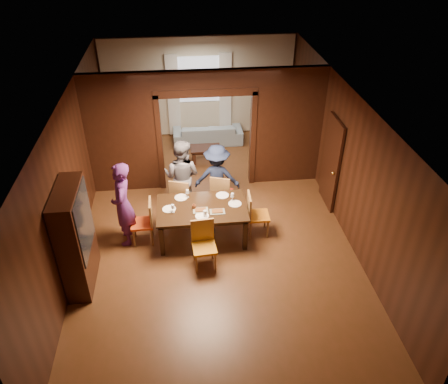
{
  "coord_description": "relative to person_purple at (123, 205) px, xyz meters",
  "views": [
    {
      "loc": [
        -0.58,
        -7.63,
        5.9
      ],
      "look_at": [
        0.2,
        -0.4,
        1.05
      ],
      "focal_mm": 35.0,
      "sensor_mm": 36.0,
      "label": 1
    }
  ],
  "objects": [
    {
      "name": "chair_right",
      "position": [
        2.73,
        -0.05,
        -0.42
      ],
      "size": [
        0.45,
        0.45,
        0.97
      ],
      "primitive_type": null,
      "rotation": [
        0.0,
        0.0,
        1.54
      ],
      "color": "orange",
      "rests_on": "floor"
    },
    {
      "name": "platter_a",
      "position": [
        1.53,
        -0.17,
        -0.13
      ],
      "size": [
        0.3,
        0.2,
        0.04
      ],
      "primitive_type": "cube",
      "color": "gray",
      "rests_on": "dining_table"
    },
    {
      "name": "door_right",
      "position": [
        4.52,
        0.92,
        0.15
      ],
      "size": [
        0.06,
        0.9,
        2.1
      ],
      "primitive_type": "cube",
      "color": "black",
      "rests_on": "floor"
    },
    {
      "name": "window_far",
      "position": [
        1.82,
        4.86,
        0.8
      ],
      "size": [
        1.2,
        0.03,
        1.3
      ],
      "primitive_type": "cube",
      "color": "silver",
      "rests_on": "back_wall"
    },
    {
      "name": "chair_far_r",
      "position": [
        2.06,
        0.86,
        -0.42
      ],
      "size": [
        0.56,
        0.56,
        0.97
      ],
      "primitive_type": null,
      "rotation": [
        0.0,
        0.0,
        2.82
      ],
      "color": "red",
      "rests_on": "floor"
    },
    {
      "name": "plate_far_l",
      "position": [
        1.15,
        0.33,
        -0.14
      ],
      "size": [
        0.27,
        0.27,
        0.01
      ],
      "primitive_type": "cylinder",
      "color": "white",
      "rests_on": "dining_table"
    },
    {
      "name": "dining_table",
      "position": [
        1.56,
        -0.05,
        -0.52
      ],
      "size": [
        1.82,
        1.13,
        0.76
      ],
      "primitive_type": "cube",
      "color": "black",
      "rests_on": "floor"
    },
    {
      "name": "plate_left",
      "position": [
        0.9,
        -0.06,
        -0.14
      ],
      "size": [
        0.27,
        0.27,
        0.01
      ],
      "primitive_type": "cylinder",
      "color": "white",
      "rests_on": "dining_table"
    },
    {
      "name": "ceiling",
      "position": [
        1.82,
        0.42,
        2.0
      ],
      "size": [
        5.5,
        9.0,
        0.02
      ],
      "primitive_type": "cube",
      "color": "silver",
      "rests_on": "room_walls"
    },
    {
      "name": "coffee_table",
      "position": [
        1.85,
        3.18,
        -0.7
      ],
      "size": [
        0.8,
        0.5,
        0.4
      ],
      "primitive_type": "cube",
      "color": "black",
      "rests_on": "floor"
    },
    {
      "name": "floor",
      "position": [
        1.82,
        0.42,
        -0.9
      ],
      "size": [
        9.0,
        9.0,
        0.0
      ],
      "primitive_type": "plane",
      "color": "#573518",
      "rests_on": "ground"
    },
    {
      "name": "condiment_jar",
      "position": [
        1.4,
        -0.09,
        -0.09
      ],
      "size": [
        0.08,
        0.08,
        0.11
      ],
      "primitive_type": null,
      "color": "#542813",
      "rests_on": "dining_table"
    },
    {
      "name": "chair_far_l",
      "position": [
        1.18,
        0.8,
        -0.42
      ],
      "size": [
        0.56,
        0.56,
        0.97
      ],
      "primitive_type": null,
      "rotation": [
        0.0,
        0.0,
        2.82
      ],
      "color": "#D56214",
      "rests_on": "floor"
    },
    {
      "name": "chair_near",
      "position": [
        1.54,
        -0.94,
        -0.42
      ],
      "size": [
        0.47,
        0.47,
        0.97
      ],
      "primitive_type": null,
      "rotation": [
        0.0,
        0.0,
        0.08
      ],
      "color": "orange",
      "rests_on": "floor"
    },
    {
      "name": "wineglass_far",
      "position": [
        1.29,
        0.34,
        -0.05
      ],
      "size": [
        0.08,
        0.08,
        0.18
      ],
      "primitive_type": null,
      "color": "silver",
      "rests_on": "dining_table"
    },
    {
      "name": "sofa",
      "position": [
        2.0,
        4.27,
        -0.61
      ],
      "size": [
        1.99,
        0.79,
        0.58
      ],
      "primitive_type": "imported",
      "rotation": [
        0.0,
        0.0,
        3.15
      ],
      "color": "#89A0B3",
      "rests_on": "floor"
    },
    {
      "name": "curtain_right",
      "position": [
        2.57,
        4.82,
        0.35
      ],
      "size": [
        0.35,
        0.06,
        2.4
      ],
      "primitive_type": "cube",
      "color": "white",
      "rests_on": "back_wall"
    },
    {
      "name": "plate_far_r",
      "position": [
        2.02,
        0.32,
        -0.14
      ],
      "size": [
        0.27,
        0.27,
        0.01
      ],
      "primitive_type": "cylinder",
      "color": "white",
      "rests_on": "dining_table"
    },
    {
      "name": "curtain_left",
      "position": [
        1.07,
        4.82,
        0.35
      ],
      "size": [
        0.35,
        0.06,
        2.4
      ],
      "primitive_type": "cube",
      "color": "white",
      "rests_on": "back_wall"
    },
    {
      "name": "plate_near",
      "position": [
        1.54,
        -0.36,
        -0.14
      ],
      "size": [
        0.27,
        0.27,
        0.01
      ],
      "primitive_type": "cylinder",
      "color": "white",
      "rests_on": "dining_table"
    },
    {
      "name": "wineglass_right",
      "position": [
        2.2,
        0.11,
        -0.05
      ],
      "size": [
        0.08,
        0.08,
        0.18
      ],
      "primitive_type": null,
      "color": "silver",
      "rests_on": "dining_table"
    },
    {
      "name": "tumbler",
      "position": [
        1.6,
        -0.37,
        -0.07
      ],
      "size": [
        0.07,
        0.07,
        0.14
      ],
      "primitive_type": "cylinder",
      "color": "silver",
      "rests_on": "dining_table"
    },
    {
      "name": "room_walls",
      "position": [
        1.82,
        2.3,
        0.6
      ],
      "size": [
        5.52,
        9.01,
        2.9
      ],
      "color": "black",
      "rests_on": "floor"
    },
    {
      "name": "platter_b",
      "position": [
        1.86,
        -0.25,
        -0.13
      ],
      "size": [
        0.3,
        0.2,
        0.04
      ],
      "primitive_type": "cube",
      "color": "gray",
      "rests_on": "dining_table"
    },
    {
      "name": "serving_bowl",
      "position": [
        1.67,
        0.04,
        -0.11
      ],
      "size": [
        0.32,
        0.32,
        0.08
      ],
      "primitive_type": "imported",
      "color": "black",
      "rests_on": "dining_table"
    },
    {
      "name": "wineglass_left",
      "position": [
        0.98,
        -0.16,
        -0.05
      ],
      "size": [
        0.08,
        0.08,
        0.18
      ],
      "primitive_type": null,
      "color": "silver",
      "rests_on": "dining_table"
    },
    {
      "name": "hutch",
      "position": [
        -0.71,
        -1.08,
        0.1
      ],
      "size": [
        0.4,
        1.2,
        2.0
      ],
      "primitive_type": "cube",
      "color": "black",
      "rests_on": "floor"
    },
    {
      "name": "person_navy",
      "position": [
        1.97,
        1.01,
        -0.12
      ],
      "size": [
        1.09,
        0.74,
        1.57
      ],
      "primitive_type": "imported",
      "rotation": [
        0.0,
        0.0,
        2.98
      ],
      "color": "#171F39",
      "rests_on": "floor"
    },
    {
      "name": "person_purple",
      "position": [
        0.0,
        0.0,
        0.0
      ],
      "size": [
        0.45,
        0.67,
        1.81
      ],
      "primitive_type": "imported",
      "rotation": [
        0.0,
        0.0,
        -1.54
      ],
      "color": "#542264",
      "rests_on": "floor"
    },
    {
      "name": "person_grey",
      "position": [
        1.19,
        0.99,
        -0.03
      ],
      "size": [
        1.04,
        0.95,
        1.75
      ],
      "primitive_type": "imported",
      "rotation": [
        0.0,
        0.0,
        2.73
      ],
      "color": "slate",
      "rests_on": "floor"
    },
    {
      "name": "chair_left",
      "position": [
        0.33,
        -0.06,
        -0.42
      ],
      "size": [
        0.45,
        0.45,
        0.97
      ],
      "primitive_type": null,
      "rotation": [
        0.0,
        0.0,
        -1.54
      ],
      "color": "#D44114",
      "rests_on": "floor"
    },
    {
      "name": "plate_right",
      "position": [
        2.24,
        -0.01,
        -0.14
      ],
      "size": [
        0.27,
        0.27,
        0.01
      ],
      "primitive_type": "cylinder",
      "color": "silver",
      "rests_on": "dining_table"
    }
  ]
}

